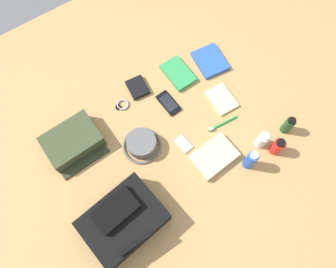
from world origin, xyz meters
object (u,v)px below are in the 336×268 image
shampoo_bottle (288,125)px  travel_guidebook (178,73)px  sunscreen_spray (277,147)px  wristwatch (122,105)px  toothpaste_tube (262,140)px  toiletry_pouch (73,142)px  wallet (138,87)px  backpack (123,220)px  notepad (222,99)px  media_player (183,144)px  bucket_hat (142,144)px  paperback_novel (210,61)px  cell_phone (168,103)px  folded_towel (214,156)px  deodorant_spray (251,160)px  toothbrush (221,124)px

shampoo_bottle → travel_guidebook: (0.25, -0.54, -0.04)m
sunscreen_spray → wristwatch: sunscreen_spray is taller
sunscreen_spray → toothpaste_tube: 0.07m
toiletry_pouch → wallet: (-0.41, -0.09, -0.03)m
backpack → notepad: 0.75m
shampoo_bottle → media_player: shampoo_bottle is taller
shampoo_bottle → wallet: 0.76m
wallet → shampoo_bottle: bearing=135.9°
bucket_hat → notepad: bucket_hat is taller
paperback_novel → media_player: 0.49m
sunscreen_spray → notepad: bearing=-82.9°
toiletry_pouch → wristwatch: 0.30m
backpack → toothpaste_tube: backpack is taller
cell_phone → toiletry_pouch: bearing=-8.0°
folded_towel → sunscreen_spray: bearing=153.1°
deodorant_spray → shampoo_bottle: bearing=-172.5°
backpack → wristwatch: size_ratio=4.98×
bucket_hat → toothbrush: bucket_hat is taller
folded_towel → shampoo_bottle: bearing=168.0°
toiletry_pouch → cell_phone: size_ratio=1.88×
deodorant_spray → folded_towel: size_ratio=0.74×
paperback_novel → toiletry_pouch: bearing=0.7°
travel_guidebook → wallet: 0.22m
toiletry_pouch → shampoo_bottle: size_ratio=2.24×
cell_phone → folded_towel: folded_towel is taller
notepad → wristwatch: bearing=-26.6°
cell_phone → notepad: size_ratio=0.91×
paperback_novel → toothbrush: bearing=61.7°
shampoo_bottle → backpack: bearing=-4.1°
sunscreen_spray → deodorant_spray: bearing=-7.0°
notepad → backpack: bearing=22.3°
media_player → deodorant_spray: bearing=127.7°
backpack → toiletry_pouch: 0.44m
shampoo_bottle → toothbrush: (0.24, -0.19, -0.05)m
backpack → travel_guidebook: bearing=-142.0°
wallet → toothbrush: bearing=127.3°
bucket_hat → notepad: 0.46m
backpack → sunscreen_spray: backpack is taller
sunscreen_spray → media_player: sunscreen_spray is taller
sunscreen_spray → wallet: 0.74m
backpack → media_player: (-0.42, -0.15, -0.06)m
paperback_novel → cell_phone: 0.33m
toiletry_pouch → deodorant_spray: (-0.62, 0.54, 0.03)m
paperback_novel → notepad: 0.23m
shampoo_bottle → folded_towel: size_ratio=0.57×
sunscreen_spray → wristwatch: (0.47, -0.61, -0.05)m
toothpaste_tube → deodorant_spray: (0.11, 0.05, 0.02)m
shampoo_bottle → toiletry_pouch: bearing=-29.6°
cell_phone → shampoo_bottle: bearing=132.0°
sunscreen_spray → cell_phone: (0.28, -0.48, -0.05)m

